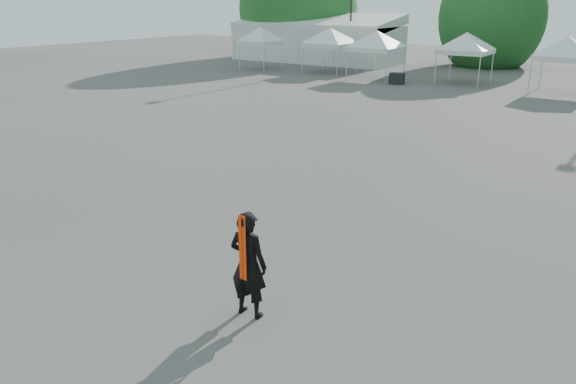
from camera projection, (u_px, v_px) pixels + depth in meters
The scene contains 11 objects.
ground at pixel (325, 254), 12.44m from camera, with size 120.00×120.00×0.00m, color #474442.
marquee at pixel (316, 39), 50.87m from camera, with size 15.00×6.25×4.23m.
tree_far_w at pixel (298, 9), 54.52m from camera, with size 4.80×4.80×7.30m.
tree_mid_w at pixel (492, 18), 46.60m from camera, with size 4.16×4.16×6.33m.
tent_a at pixel (260, 30), 44.72m from camera, with size 3.74×3.74×3.88m.
tent_b at pixel (330, 32), 42.71m from camera, with size 4.61×4.61×3.88m.
tent_c at pixel (377, 35), 39.00m from camera, with size 4.52×4.52×3.88m.
tent_d at pixel (467, 36), 37.03m from camera, with size 4.38×4.38×3.88m.
tent_e at pixel (568, 41), 32.95m from camera, with size 4.59×4.59×3.88m.
man at pixel (248, 264), 9.75m from camera, with size 0.75×0.53×1.97m.
crate_west at pixel (397, 79), 37.44m from camera, with size 0.95×0.74×0.74m, color black.
Camera 1 is at (5.76, -9.78, 5.34)m, focal length 35.00 mm.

